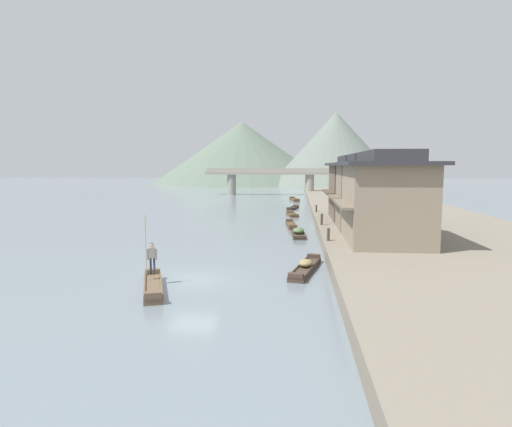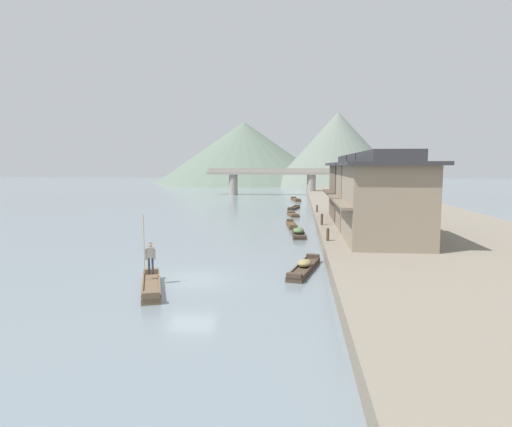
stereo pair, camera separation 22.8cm
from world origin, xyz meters
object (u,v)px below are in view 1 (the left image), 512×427
at_px(boat_moored_far, 294,200).
at_px(boat_midriver_drifting, 293,208).
at_px(boatman_person, 152,254).
at_px(mooring_post_dock_near, 328,234).
at_px(boat_foreground_poled, 153,287).
at_px(house_waterfront_nearest, 385,198).
at_px(stone_bridge, 270,177).
at_px(boat_moored_third, 298,233).
at_px(house_waterfront_second, 368,192).
at_px(mooring_post_dock_far, 316,209).
at_px(boat_midriver_upstream, 292,215).
at_px(mooring_post_dock_mid, 322,219).
at_px(boat_moored_nearest, 306,267).
at_px(house_waterfront_tall, 354,188).
at_px(boat_moored_second, 291,225).

height_order(boat_moored_far, boat_midriver_drifting, boat_moored_far).
bearing_deg(boat_moored_far, boatman_person, -97.10).
distance_m(boatman_person, mooring_post_dock_near, 13.15).
bearing_deg(boat_foreground_poled, boat_moored_far, 83.41).
xyz_separation_m(house_waterfront_nearest, stone_bridge, (-11.44, 61.70, -0.20)).
distance_m(boat_moored_third, house_waterfront_second, 6.79).
bearing_deg(mooring_post_dock_far, house_waterfront_second, -74.51).
xyz_separation_m(boat_foreground_poled, mooring_post_dock_near, (9.14, 10.12, 1.14)).
distance_m(boat_midriver_upstream, house_waterfront_nearest, 24.35).
height_order(mooring_post_dock_mid, mooring_post_dock_far, mooring_post_dock_mid).
bearing_deg(boat_foreground_poled, mooring_post_dock_mid, 63.55).
bearing_deg(boat_moored_far, boat_foreground_poled, -96.59).
bearing_deg(boat_foreground_poled, boat_moored_nearest, 32.12).
height_order(house_waterfront_nearest, house_waterfront_tall, same).
bearing_deg(stone_bridge, mooring_post_dock_near, -82.84).
height_order(boat_moored_third, mooring_post_dock_mid, mooring_post_dock_mid).
xyz_separation_m(house_waterfront_nearest, house_waterfront_tall, (-0.29, 13.85, 0.00)).
distance_m(mooring_post_dock_far, stone_bridge, 42.94).
bearing_deg(house_waterfront_nearest, boat_moored_second, 115.56).
xyz_separation_m(boat_midriver_drifting, boat_midriver_upstream, (0.01, -8.52, -0.01)).
distance_m(boat_moored_second, boat_midriver_drifting, 18.22).
height_order(boat_moored_far, boat_midriver_upstream, boat_moored_far).
bearing_deg(mooring_post_dock_mid, mooring_post_dock_far, 90.00).
bearing_deg(boat_foreground_poled, mooring_post_dock_near, 47.91).
distance_m(boat_moored_nearest, boat_midriver_upstream, 28.31).
relative_size(mooring_post_dock_near, stone_bridge, 0.03).
height_order(mooring_post_dock_mid, stone_bridge, stone_bridge).
bearing_deg(boat_foreground_poled, house_waterfront_nearest, 37.30).
bearing_deg(boat_moored_far, boat_moored_nearest, -88.94).
distance_m(house_waterfront_tall, mooring_post_dock_near, 14.20).
bearing_deg(boat_moored_third, house_waterfront_tall, 48.21).
xyz_separation_m(boat_moored_third, house_waterfront_tall, (5.46, 6.11, 3.63)).
height_order(boatman_person, house_waterfront_nearest, house_waterfront_nearest).
xyz_separation_m(house_waterfront_second, mooring_post_dock_mid, (-3.59, 1.98, -2.52)).
height_order(boat_moored_far, mooring_post_dock_near, mooring_post_dock_near).
height_order(house_waterfront_second, house_waterfront_tall, same).
height_order(mooring_post_dock_near, stone_bridge, stone_bridge).
height_order(boat_moored_far, stone_bridge, stone_bridge).
bearing_deg(house_waterfront_second, house_waterfront_nearest, -88.78).
bearing_deg(boat_midriver_drifting, boat_moored_second, -89.95).
bearing_deg(boat_moored_third, boat_moored_second, 96.91).
height_order(boat_moored_second, house_waterfront_second, house_waterfront_second).
relative_size(boat_midriver_upstream, house_waterfront_nearest, 0.45).
bearing_deg(boat_moored_third, mooring_post_dock_near, -74.74).
relative_size(house_waterfront_nearest, mooring_post_dock_near, 9.47).
xyz_separation_m(boat_moored_far, mooring_post_dock_far, (2.61, -27.21, 1.11)).
xyz_separation_m(boatman_person, house_waterfront_tall, (12.96, 22.60, 2.31)).
distance_m(boat_midriver_upstream, mooring_post_dock_near, 23.06).
bearing_deg(boat_foreground_poled, boat_moored_second, 74.59).
bearing_deg(mooring_post_dock_near, stone_bridge, 97.16).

